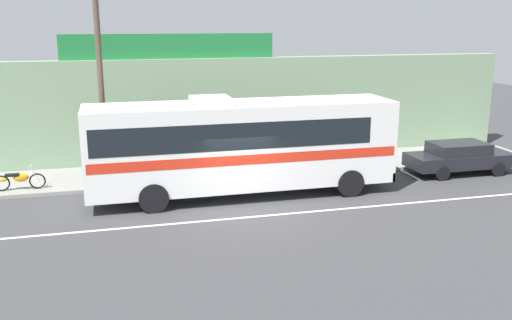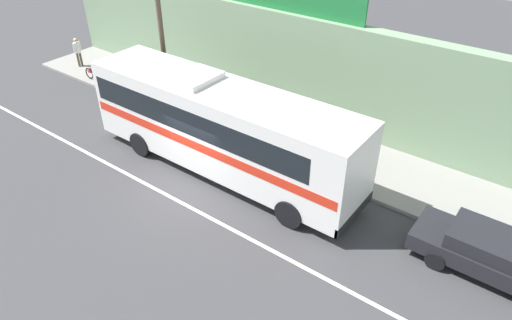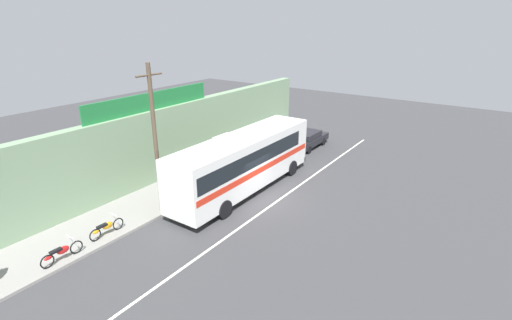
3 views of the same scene
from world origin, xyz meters
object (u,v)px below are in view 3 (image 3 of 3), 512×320
(motorcycle_black, at_px, (106,228))
(intercity_bus, at_px, (243,160))
(utility_pole, at_px, (155,139))
(motorcycle_green, at_px, (61,252))
(parked_car, at_px, (307,139))

(motorcycle_black, bearing_deg, intercity_bus, -15.75)
(utility_pole, distance_m, motorcycle_green, 6.81)
(intercity_bus, height_order, motorcycle_green, intercity_bus)
(motorcycle_black, height_order, motorcycle_green, same)
(intercity_bus, relative_size, parked_car, 2.50)
(intercity_bus, distance_m, parked_car, 10.00)
(utility_pole, relative_size, motorcycle_green, 4.12)
(parked_car, distance_m, motorcycle_black, 18.17)
(parked_car, xyz_separation_m, utility_pole, (-14.80, 1.34, 3.56))
(parked_car, bearing_deg, motorcycle_black, 174.80)
(parked_car, relative_size, utility_pole, 0.57)
(motorcycle_black, relative_size, motorcycle_green, 0.98)
(parked_car, height_order, motorcycle_black, parked_car)
(motorcycle_black, distance_m, motorcycle_green, 2.41)
(motorcycle_black, bearing_deg, utility_pole, -5.42)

